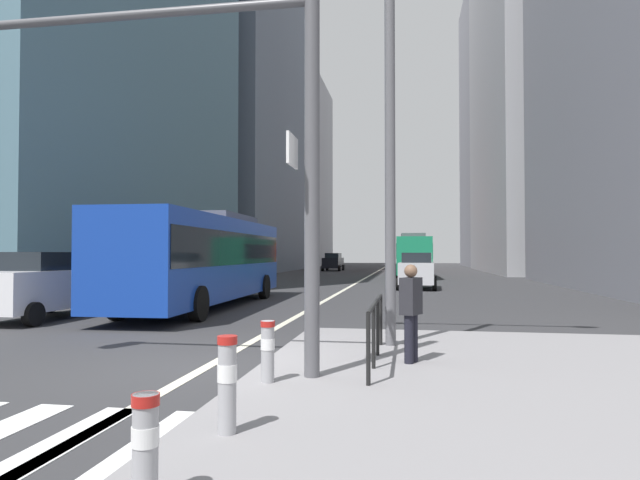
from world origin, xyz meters
name	(u,v)px	position (x,y,z in m)	size (l,w,h in m)	color
ground_plane	(346,289)	(0.00, 20.00, 0.00)	(160.00, 160.00, 0.00)	#303033
median_island	(577,393)	(5.50, -1.00, 0.07)	(9.00, 10.00, 0.15)	gray
lane_centre_line	(362,280)	(0.00, 30.00, 0.01)	(0.20, 80.00, 0.01)	beige
office_tower_left_mid	(230,100)	(-16.00, 47.69, 18.75)	(13.25, 25.58, 37.50)	slate
office_tower_left_far	(286,176)	(-16.00, 74.97, 14.32)	(12.59, 17.34, 28.65)	#9E9EA3
office_tower_right_mid	(543,71)	(17.00, 49.34, 20.69)	(11.89, 25.74, 41.38)	#9E9EA3
office_tower_right_far	(503,130)	(17.00, 73.31, 20.04)	(10.97, 16.78, 40.08)	gray
city_bus_blue_oncoming	(206,255)	(-3.77, 9.59, 1.84)	(2.93, 12.07, 3.40)	#14389E
sedan_white_oncoming	(43,285)	(-7.15, 5.57, 0.99)	(2.14, 4.35, 1.94)	silver
city_bus_red_receding	(412,254)	(3.58, 34.83, 1.84)	(2.88, 10.72, 3.40)	#198456
city_bus_red_distant	(413,254)	(3.80, 52.45, 1.84)	(2.72, 11.54, 3.40)	red
car_oncoming_mid	(333,262)	(-4.91, 50.06, 0.99)	(2.14, 4.15, 1.94)	black
car_receding_near	(417,271)	(3.75, 20.72, 0.99)	(2.20, 4.14, 1.94)	silver
traffic_signal_gantry	(173,106)	(-0.15, -0.99, 4.12)	(6.33, 0.65, 6.00)	#515156
street_lamp_post	(390,79)	(2.99, 1.86, 5.28)	(5.50, 0.32, 8.00)	#56565B
bollard_front	(145,442)	(1.51, -5.00, 0.58)	(0.20, 0.20, 0.77)	#99999E
bollard_left	(227,379)	(1.59, -3.49, 0.67)	(0.20, 0.20, 0.95)	#99999E
bollard_right	(268,348)	(1.43, -1.40, 0.61)	(0.20, 0.20, 0.83)	#99999E
pedestrian_railing	(376,319)	(2.80, 0.25, 0.84)	(0.06, 3.26, 0.98)	black
pedestrian_waiting	(411,309)	(3.37, 0.25, 1.01)	(0.38, 0.45, 1.57)	black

